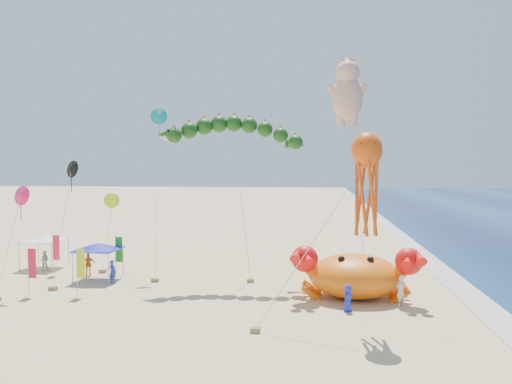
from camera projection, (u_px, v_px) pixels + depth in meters
ground at (283, 292)px, 32.73m from camera, size 320.00×320.00×0.00m
foam_strip at (473, 298)px, 31.29m from camera, size 320.00×320.00×0.00m
crab_inflatable at (355, 274)px, 31.26m from camera, size 7.83×4.84×3.43m
dragon_kite at (232, 136)px, 35.69m from camera, size 10.54×4.28×11.60m
cherub_kite at (347, 90)px, 39.85m from camera, size 2.75×5.13×16.88m
octopus_kite at (366, 177)px, 25.36m from camera, size 6.55×2.49×10.02m
canopy_blue at (98, 247)px, 36.23m from camera, size 3.19×3.19×2.71m
canopy_white at (44, 238)px, 40.52m from camera, size 3.25×3.25×2.71m
feather_flags at (73, 257)px, 34.61m from camera, size 5.64×6.06×3.20m
beachgoers at (171, 274)px, 34.49m from camera, size 27.31×9.31×1.87m
small_kites at (94, 181)px, 37.18m from camera, size 8.15×13.43×12.87m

